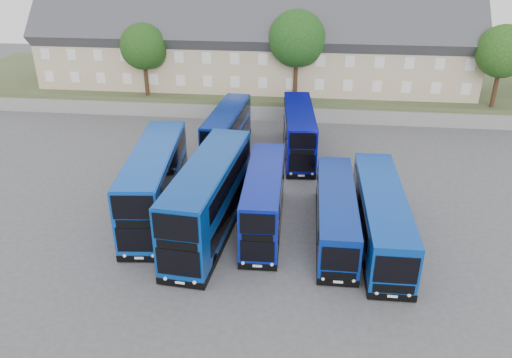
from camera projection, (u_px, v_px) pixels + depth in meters
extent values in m
plane|color=#4C4B51|center=(244.00, 247.00, 31.56)|extent=(120.00, 120.00, 0.00)
cube|color=slate|center=(275.00, 114.00, 52.62)|extent=(70.00, 0.40, 1.50)
cube|color=#454E2C|center=(281.00, 86.00, 61.42)|extent=(80.00, 20.00, 2.00)
cube|color=tan|center=(76.00, 55.00, 58.53)|extent=(6.00, 8.00, 6.00)
cube|color=#343438|center=(72.00, 29.00, 57.20)|extent=(6.00, 10.40, 10.40)
cube|color=tan|center=(125.00, 57.00, 57.92)|extent=(6.00, 8.00, 6.00)
cube|color=#343438|center=(122.00, 30.00, 56.59)|extent=(6.00, 10.40, 10.40)
cube|color=tan|center=(176.00, 58.00, 57.31)|extent=(6.00, 8.00, 6.00)
cube|color=#343438|center=(174.00, 31.00, 55.98)|extent=(6.00, 10.40, 10.40)
cube|color=tan|center=(227.00, 59.00, 56.70)|extent=(6.00, 8.00, 6.00)
cube|color=#343438|center=(226.00, 32.00, 55.37)|extent=(6.00, 10.40, 10.40)
cube|color=tan|center=(280.00, 61.00, 56.09)|extent=(6.00, 8.00, 6.00)
cube|color=#343438|center=(280.00, 33.00, 54.76)|extent=(6.00, 10.40, 10.40)
cube|color=tan|center=(333.00, 62.00, 55.48)|extent=(6.00, 8.00, 6.00)
cube|color=#343438|center=(335.00, 34.00, 54.15)|extent=(6.00, 10.40, 10.40)
cube|color=tan|center=(388.00, 63.00, 54.87)|extent=(6.00, 8.00, 6.00)
cube|color=#343438|center=(392.00, 36.00, 53.55)|extent=(6.00, 10.40, 10.40)
cube|color=tan|center=(445.00, 65.00, 54.26)|extent=(6.00, 8.00, 6.00)
cube|color=#343438|center=(449.00, 37.00, 52.94)|extent=(6.00, 10.40, 10.40)
cube|color=#093EA7|center=(155.00, 181.00, 34.25)|extent=(3.92, 12.16, 4.43)
cube|color=black|center=(158.00, 210.00, 35.25)|extent=(3.97, 12.20, 0.45)
cube|color=black|center=(137.00, 240.00, 29.25)|extent=(2.41, 0.31, 1.63)
cube|color=black|center=(133.00, 208.00, 28.29)|extent=(2.41, 0.31, 1.52)
cylinder|color=black|center=(128.00, 236.00, 31.79)|extent=(0.40, 1.03, 1.00)
cube|color=navy|center=(209.00, 196.00, 32.15)|extent=(3.85, 12.48, 4.56)
cube|color=black|center=(211.00, 227.00, 33.18)|extent=(3.89, 12.53, 0.45)
cube|color=black|center=(178.00, 263.00, 27.12)|extent=(2.49, 0.28, 1.68)
cube|color=black|center=(175.00, 228.00, 26.13)|extent=(2.49, 0.28, 1.56)
cylinder|color=black|center=(172.00, 256.00, 29.84)|extent=(0.39, 1.02, 1.00)
cube|color=#071791|center=(264.00, 198.00, 32.83)|extent=(2.54, 10.11, 3.67)
cube|color=black|center=(264.00, 223.00, 33.67)|extent=(2.58, 10.15, 0.45)
cube|color=black|center=(257.00, 251.00, 28.65)|extent=(1.99, 0.11, 1.37)
cube|color=black|center=(257.00, 224.00, 27.84)|extent=(1.99, 0.11, 1.28)
cylinder|color=black|center=(245.00, 243.00, 31.13)|extent=(0.33, 1.01, 1.00)
cube|color=navy|center=(227.00, 130.00, 44.27)|extent=(2.96, 10.17, 3.66)
cube|color=black|center=(228.00, 149.00, 45.10)|extent=(3.00, 10.21, 0.45)
cube|color=black|center=(213.00, 161.00, 40.16)|extent=(1.98, 0.20, 1.37)
cube|color=black|center=(212.00, 139.00, 39.35)|extent=(1.98, 0.20, 1.28)
cylinder|color=black|center=(209.00, 159.00, 42.69)|extent=(0.37, 1.02, 1.00)
cube|color=#080999|center=(299.00, 130.00, 43.89)|extent=(3.31, 10.69, 3.86)
cube|color=black|center=(298.00, 151.00, 44.77)|extent=(3.35, 10.73, 0.45)
cube|color=black|center=(302.00, 163.00, 39.50)|extent=(2.09, 0.24, 1.43)
cube|color=black|center=(303.00, 141.00, 38.66)|extent=(2.09, 0.24, 1.34)
cylinder|color=black|center=(287.00, 163.00, 41.96)|extent=(0.39, 1.02, 1.00)
cube|color=navy|center=(336.00, 211.00, 32.21)|extent=(2.42, 11.22, 2.73)
cube|color=black|center=(334.00, 230.00, 32.84)|extent=(2.47, 11.26, 0.45)
cube|color=black|center=(340.00, 260.00, 27.10)|extent=(2.03, 0.08, 1.49)
cylinder|color=black|center=(319.00, 256.00, 29.81)|extent=(0.31, 1.00, 1.00)
cube|color=#08389D|center=(381.00, 214.00, 31.56)|extent=(2.73, 12.41, 3.06)
cube|color=black|center=(379.00, 235.00, 32.26)|extent=(2.77, 12.45, 0.45)
cube|color=black|center=(396.00, 270.00, 25.90)|extent=(2.28, 0.09, 1.65)
cylinder|color=black|center=(367.00, 269.00, 28.71)|extent=(0.31, 1.00, 1.00)
cylinder|color=#382314|center=(146.00, 78.00, 53.55)|extent=(0.44, 0.44, 3.75)
sphere|color=#17380F|center=(143.00, 46.00, 52.06)|extent=(4.80, 4.80, 4.80)
sphere|color=#17380F|center=(150.00, 53.00, 52.69)|extent=(3.30, 3.30, 3.30)
cylinder|color=#382314|center=(296.00, 78.00, 52.21)|extent=(0.44, 0.44, 4.50)
sphere|color=#0F3912|center=(297.00, 39.00, 50.42)|extent=(5.76, 5.76, 5.76)
sphere|color=#0F3912|center=(303.00, 47.00, 51.11)|extent=(3.96, 3.96, 3.96)
cylinder|color=#382314|center=(495.00, 88.00, 49.84)|extent=(0.44, 0.44, 4.00)
sphere|color=#133A0F|center=(503.00, 51.00, 48.25)|extent=(5.12, 5.12, 5.12)
sphere|color=#133A0F|center=(506.00, 59.00, 48.90)|extent=(3.52, 3.52, 3.52)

